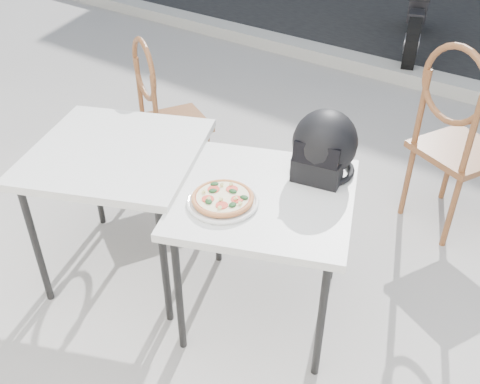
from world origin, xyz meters
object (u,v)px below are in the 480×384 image
Objects in this scene: helmet at (324,147)px; cafe_chair_side at (163,107)px; cafe_chair_main at (456,132)px; motorcycle at (417,9)px; plate at (223,202)px; pizza at (223,198)px; cafe_table_side at (117,161)px; cafe_table_main at (265,206)px.

cafe_chair_side is at bearing 155.49° from helmet.
helmet is 0.96m from cafe_chair_main.
cafe_chair_side reaches higher than motorcycle.
plate is 0.02m from pizza.
cafe_table_side is at bearing 179.84° from plate.
pizza reaches higher than cafe_table_side.
cafe_table_main is 0.86× the size of cafe_chair_main.
motorcycle is at bearing -68.06° from cafe_chair_side.
cafe_chair_side reaches higher than helmet.
cafe_table_side is 1.03× the size of cafe_chair_side.
helmet is 0.35× the size of cafe_chair_side.
pizza is at bearing -0.14° from cafe_table_side.
pizza is 0.27× the size of cafe_table_side.
plate is 0.51m from helmet.
helmet is at bearing 94.53° from cafe_chair_main.
cafe_table_main is 0.95× the size of cafe_table_side.
cafe_chair_side is at bearing -114.28° from motorcycle.
cafe_table_main is 1.24m from cafe_chair_main.
cafe_table_main is 0.20m from plate.
pizza is 0.25× the size of cafe_chair_main.
cafe_table_side is at bearing -167.93° from cafe_table_main.
cafe_chair_main is 1.12× the size of cafe_chair_side.
cafe_chair_side is 3.36m from motorcycle.
cafe_chair_side is (-1.55, -0.62, -0.07)m from cafe_chair_main.
plate is (-0.10, -0.16, 0.07)m from cafe_table_main.
pizza is 0.64m from cafe_table_side.
cafe_table_side is (-0.74, -0.16, 0.03)m from cafe_table_main.
motorcycle reaches higher than pizza.
cafe_chair_main reaches higher than helmet.
plate is at bearing -98.91° from motorcycle.
cafe_table_side is (-0.64, 0.00, -0.06)m from pizza.
cafe_chair_side is (-1.24, 0.26, -0.27)m from helmet.
cafe_chair_side is (-1.03, 0.71, -0.17)m from pizza.
plate is 1.16× the size of pizza.
cafe_chair_side is (-1.13, 0.55, -0.08)m from cafe_table_main.
plate is 0.18× the size of motorcycle.
cafe_chair_side is at bearing 119.13° from cafe_table_side.
pizza is at bearing -121.88° from cafe_table_main.
motorcycle is (-0.10, 4.05, -0.25)m from cafe_table_side.
plate is 0.93× the size of helmet.
cafe_chair_side is (-1.03, 0.71, -0.15)m from plate.
plate is at bearing 172.56° from cafe_chair_side.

